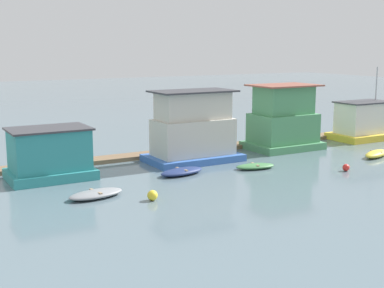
{
  "coord_description": "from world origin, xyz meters",
  "views": [
    {
      "loc": [
        -18.55,
        -33.72,
        8.29
      ],
      "look_at": [
        0.0,
        -1.0,
        1.4
      ],
      "focal_mm": 50.0,
      "sensor_mm": 36.0,
      "label": 1
    }
  ],
  "objects_px": {
    "houseboat_green": "(283,121)",
    "mooring_post_far_right": "(199,147)",
    "dinghy_green": "(255,166)",
    "dinghy_navy": "(182,171)",
    "houseboat_blue": "(193,130)",
    "dinghy_yellow": "(376,154)",
    "buoy_yellow": "(152,195)",
    "houseboat_yellow": "(363,122)",
    "mooring_post_near_left": "(211,143)",
    "buoy_red": "(346,168)",
    "houseboat_teal": "(50,155)",
    "dinghy_grey": "(96,194)"
  },
  "relations": [
    {
      "from": "houseboat_green",
      "to": "houseboat_yellow",
      "type": "bearing_deg",
      "value": 0.33
    },
    {
      "from": "buoy_yellow",
      "to": "houseboat_yellow",
      "type": "bearing_deg",
      "value": 18.58
    },
    {
      "from": "buoy_red",
      "to": "houseboat_yellow",
      "type": "bearing_deg",
      "value": 38.61
    },
    {
      "from": "houseboat_yellow",
      "to": "mooring_post_near_left",
      "type": "distance_m",
      "value": 15.4
    },
    {
      "from": "houseboat_blue",
      "to": "dinghy_yellow",
      "type": "relative_size",
      "value": 2.04
    },
    {
      "from": "houseboat_teal",
      "to": "houseboat_blue",
      "type": "xyz_separation_m",
      "value": [
        10.52,
        0.2,
        0.75
      ]
    },
    {
      "from": "houseboat_green",
      "to": "dinghy_grey",
      "type": "xyz_separation_m",
      "value": [
        -18.27,
        -6.28,
        -2.11
      ]
    },
    {
      "from": "dinghy_navy",
      "to": "buoy_red",
      "type": "bearing_deg",
      "value": -24.02
    },
    {
      "from": "houseboat_teal",
      "to": "mooring_post_far_right",
      "type": "distance_m",
      "value": 12.37
    },
    {
      "from": "houseboat_blue",
      "to": "dinghy_green",
      "type": "relative_size",
      "value": 2.27
    },
    {
      "from": "houseboat_green",
      "to": "mooring_post_far_right",
      "type": "distance_m",
      "value": 7.47
    },
    {
      "from": "dinghy_yellow",
      "to": "mooring_post_far_right",
      "type": "relative_size",
      "value": 2.72
    },
    {
      "from": "houseboat_teal",
      "to": "dinghy_yellow",
      "type": "relative_size",
      "value": 1.59
    },
    {
      "from": "dinghy_yellow",
      "to": "buoy_yellow",
      "type": "relative_size",
      "value": 5.72
    },
    {
      "from": "houseboat_green",
      "to": "buoy_yellow",
      "type": "relative_size",
      "value": 10.04
    },
    {
      "from": "houseboat_teal",
      "to": "dinghy_yellow",
      "type": "distance_m",
      "value": 24.02
    },
    {
      "from": "houseboat_teal",
      "to": "dinghy_grey",
      "type": "height_order",
      "value": "houseboat_teal"
    },
    {
      "from": "houseboat_yellow",
      "to": "buoy_red",
      "type": "bearing_deg",
      "value": -141.39
    },
    {
      "from": "houseboat_yellow",
      "to": "mooring_post_near_left",
      "type": "height_order",
      "value": "houseboat_yellow"
    },
    {
      "from": "houseboat_yellow",
      "to": "dinghy_green",
      "type": "bearing_deg",
      "value": -162.44
    },
    {
      "from": "dinghy_yellow",
      "to": "buoy_yellow",
      "type": "distance_m",
      "value": 19.94
    },
    {
      "from": "dinghy_green",
      "to": "dinghy_navy",
      "type": "bearing_deg",
      "value": 169.61
    },
    {
      "from": "mooring_post_near_left",
      "to": "dinghy_yellow",
      "type": "bearing_deg",
      "value": -36.6
    },
    {
      "from": "houseboat_blue",
      "to": "mooring_post_far_right",
      "type": "relative_size",
      "value": 5.57
    },
    {
      "from": "houseboat_teal",
      "to": "buoy_yellow",
      "type": "bearing_deg",
      "value": -65.08
    },
    {
      "from": "houseboat_yellow",
      "to": "dinghy_navy",
      "type": "bearing_deg",
      "value": -169.19
    },
    {
      "from": "buoy_red",
      "to": "dinghy_grey",
      "type": "bearing_deg",
      "value": 172.69
    },
    {
      "from": "houseboat_green",
      "to": "dinghy_navy",
      "type": "bearing_deg",
      "value": -161.27
    },
    {
      "from": "houseboat_blue",
      "to": "houseboat_yellow",
      "type": "relative_size",
      "value": 1.04
    },
    {
      "from": "houseboat_yellow",
      "to": "dinghy_grey",
      "type": "relative_size",
      "value": 1.9
    },
    {
      "from": "houseboat_yellow",
      "to": "dinghy_grey",
      "type": "bearing_deg",
      "value": -167.03
    },
    {
      "from": "buoy_yellow",
      "to": "dinghy_green",
      "type": "bearing_deg",
      "value": 20.22
    },
    {
      "from": "dinghy_grey",
      "to": "buoy_red",
      "type": "relative_size",
      "value": 7.17
    },
    {
      "from": "dinghy_green",
      "to": "buoy_red",
      "type": "bearing_deg",
      "value": -35.88
    },
    {
      "from": "dinghy_grey",
      "to": "mooring_post_far_right",
      "type": "height_order",
      "value": "mooring_post_far_right"
    },
    {
      "from": "dinghy_green",
      "to": "dinghy_yellow",
      "type": "distance_m",
      "value": 10.46
    },
    {
      "from": "houseboat_yellow",
      "to": "mooring_post_far_right",
      "type": "relative_size",
      "value": 5.35
    },
    {
      "from": "houseboat_yellow",
      "to": "dinghy_grey",
      "type": "xyz_separation_m",
      "value": [
        -27.52,
        -6.34,
        -1.37
      ]
    },
    {
      "from": "mooring_post_near_left",
      "to": "buoy_red",
      "type": "xyz_separation_m",
      "value": [
        4.68,
        -9.76,
        -0.55
      ]
    },
    {
      "from": "dinghy_yellow",
      "to": "dinghy_green",
      "type": "bearing_deg",
      "value": 172.74
    },
    {
      "from": "houseboat_teal",
      "to": "mooring_post_near_left",
      "type": "distance_m",
      "value": 13.42
    },
    {
      "from": "houseboat_teal",
      "to": "dinghy_green",
      "type": "height_order",
      "value": "houseboat_teal"
    },
    {
      "from": "houseboat_teal",
      "to": "dinghy_green",
      "type": "xyz_separation_m",
      "value": [
        12.98,
        -4.12,
        -1.39
      ]
    },
    {
      "from": "mooring_post_far_right",
      "to": "mooring_post_near_left",
      "type": "distance_m",
      "value": 1.09
    },
    {
      "from": "houseboat_green",
      "to": "mooring_post_far_right",
      "type": "xyz_separation_m",
      "value": [
        -7.15,
        1.32,
        -1.71
      ]
    },
    {
      "from": "houseboat_blue",
      "to": "dinghy_yellow",
      "type": "xyz_separation_m",
      "value": [
        12.83,
        -5.65,
        -2.06
      ]
    },
    {
      "from": "mooring_post_near_left",
      "to": "mooring_post_far_right",
      "type": "bearing_deg",
      "value": 180.0
    },
    {
      "from": "houseboat_teal",
      "to": "mooring_post_near_left",
      "type": "height_order",
      "value": "houseboat_teal"
    },
    {
      "from": "houseboat_teal",
      "to": "mooring_post_near_left",
      "type": "xyz_separation_m",
      "value": [
        13.23,
        2.07,
        -0.78
      ]
    },
    {
      "from": "buoy_red",
      "to": "houseboat_green",
      "type": "bearing_deg",
      "value": 80.63
    }
  ]
}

